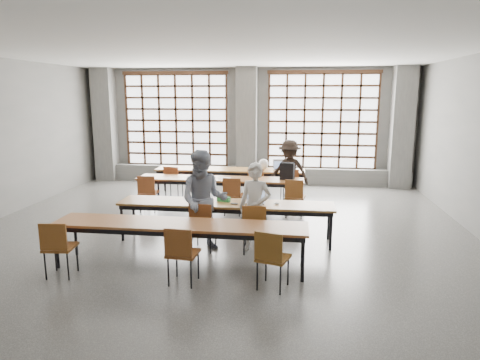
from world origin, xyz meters
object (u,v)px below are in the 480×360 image
desk_row_d (180,227)px  plastic_bag (263,164)px  desk_row_a (230,171)px  chair_front_right (254,224)px  mouse (277,203)px  chair_mid_right (295,194)px  chair_back_right (290,182)px  chair_front_left (202,222)px  chair_near_mid (181,250)px  laptop_back (280,167)px  green_box (224,199)px  chair_back_left (173,179)px  chair_near_right (271,254)px  chair_mid_left (148,190)px  student_male (255,208)px  chair_back_mid (257,181)px  phone (234,204)px  student_female (204,200)px  laptop_front (256,199)px  desk_row_c (226,206)px  red_pouch (60,244)px  desk_row_b (220,181)px  chair_mid_centre (233,192)px  backpack (287,171)px  chair_near_left (58,244)px  student_back (289,171)px

desk_row_d → plastic_bag: size_ratio=13.99×
desk_row_a → chair_front_right: 4.36m
mouse → chair_mid_right: bearing=79.4°
chair_back_right → chair_front_left: bearing=-111.8°
desk_row_d → chair_near_mid: (0.19, -0.63, -0.13)m
laptop_back → green_box: laptop_back is taller
chair_back_left → mouse: (2.84, -2.98, 0.21)m
chair_back_right → mouse: bearing=-93.4°
desk_row_a → chair_near_right: bearing=-75.3°
chair_mid_left → green_box: chair_mid_left is taller
desk_row_d → student_male: 1.41m
chair_back_mid → laptop_back: (0.55, 0.74, 0.25)m
laptop_back → phone: (-0.68, -3.80, -0.05)m
chair_near_mid → student_female: 1.54m
chair_near_right → laptop_front: 2.17m
desk_row_c → red_pouch: desk_row_c is taller
desk_row_b → red_pouch: size_ratio=20.00×
chair_mid_centre → phone: 1.82m
phone → backpack: bearing=69.9°
desk_row_c → desk_row_d: bearing=-110.0°
chair_mid_centre → chair_mid_right: size_ratio=1.00×
chair_mid_left → chair_mid_right: (3.38, 0.00, 0.00)m
desk_row_b → chair_near_mid: chair_near_mid is taller
laptop_back → plastic_bag: 0.45m
desk_row_a → chair_near_left: chair_near_left is taller
chair_mid_left → student_female: (1.82, -2.18, 0.35)m
desk_row_a → chair_mid_left: bearing=-130.4°
chair_back_mid → laptop_back: laptop_back is taller
desk_row_d → chair_front_left: bearing=75.4°
student_male → phone: (-0.42, 0.40, -0.05)m
green_box → plastic_bag: 3.59m
green_box → chair_mid_right: bearing=50.5°
chair_back_mid → chair_back_right: 0.83m
chair_front_left → plastic_bag: (0.72, 4.27, 0.34)m
desk_row_c → chair_front_left: chair_front_left is taller
chair_back_mid → chair_mid_right: size_ratio=1.00×
chair_near_left → phone: (2.37, 1.90, 0.20)m
chair_front_left → backpack: 3.32m
backpack → desk_row_c: bearing=-102.6°
chair_mid_left → chair_mid_centre: size_ratio=1.00×
laptop_back → plastic_bag: size_ratio=1.38×
desk_row_a → chair_near_left: (-1.70, -5.59, -0.13)m
desk_row_b → laptop_front: bearing=-64.0°
chair_back_right → chair_mid_right: (0.14, -1.28, 0.00)m
desk_row_b → desk_row_d: same height
desk_row_c → plastic_bag: (0.41, 3.64, 0.21)m
desk_row_d → chair_front_right: chair_front_right is taller
student_back → phone: student_back is taller
chair_near_mid → green_box: bearing=83.0°
chair_back_mid → plastic_bag: size_ratio=3.08×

